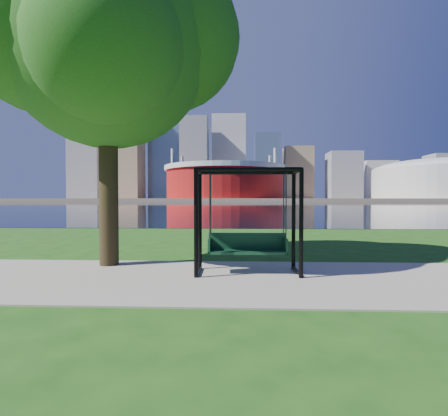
{
  "coord_description": "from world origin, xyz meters",
  "views": [
    {
      "loc": [
        0.42,
        -7.84,
        1.71
      ],
      "look_at": [
        0.07,
        0.0,
        1.51
      ],
      "focal_mm": 28.0,
      "sensor_mm": 36.0,
      "label": 1
    }
  ],
  "objects": [
    {
      "name": "swing",
      "position": [
        0.6,
        0.06,
        1.15
      ],
      "size": [
        2.35,
        1.06,
        2.38
      ],
      "rotation": [
        0.0,
        0.0,
        0.02
      ],
      "color": "black",
      "rests_on": "ground"
    },
    {
      "name": "path",
      "position": [
        0.0,
        -0.5,
        0.01
      ],
      "size": [
        120.0,
        4.0,
        0.03
      ],
      "primitive_type": "cube",
      "color": "#9E937F",
      "rests_on": "ground"
    },
    {
      "name": "far_bank",
      "position": [
        0.0,
        306.0,
        1.0
      ],
      "size": [
        900.0,
        228.0,
        2.0
      ],
      "primitive_type": "cube",
      "color": "#937F60",
      "rests_on": "ground"
    },
    {
      "name": "skyline",
      "position": [
        -4.27,
        319.39,
        35.89
      ],
      "size": [
        392.0,
        66.0,
        96.5
      ],
      "color": "gray",
      "rests_on": "far_bank"
    },
    {
      "name": "arena",
      "position": [
        135.0,
        235.0,
        15.87
      ],
      "size": [
        84.0,
        84.0,
        26.56
      ],
      "color": "beige",
      "rests_on": "far_bank"
    },
    {
      "name": "ground",
      "position": [
        0.0,
        0.0,
        0.0
      ],
      "size": [
        900.0,
        900.0,
        0.0
      ],
      "primitive_type": "plane",
      "color": "#1E5114",
      "rests_on": "ground"
    },
    {
      "name": "stadium",
      "position": [
        -10.0,
        235.0,
        14.23
      ],
      "size": [
        83.0,
        83.0,
        32.0
      ],
      "color": "maroon",
      "rests_on": "far_bank"
    },
    {
      "name": "park_tree",
      "position": [
        -2.96,
        0.95,
        5.74
      ],
      "size": [
        6.65,
        6.01,
        8.26
      ],
      "color": "black",
      "rests_on": "ground"
    },
    {
      "name": "river",
      "position": [
        0.0,
        102.0,
        0.01
      ],
      "size": [
        900.0,
        180.0,
        0.02
      ],
      "primitive_type": "cube",
      "color": "black",
      "rests_on": "ground"
    }
  ]
}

